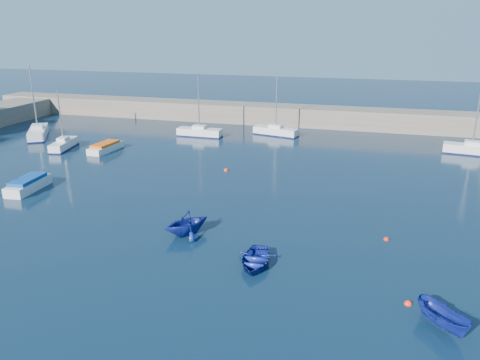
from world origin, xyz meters
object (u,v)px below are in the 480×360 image
(sailboat_3, at_px, (64,144))
(dinghy_right, at_px, (443,318))
(sailboat_6, at_px, (276,131))
(motorboat_1, at_px, (28,184))
(motorboat_2, at_px, (105,147))
(sailboat_4, at_px, (38,132))
(sailboat_5, at_px, (199,132))
(dinghy_left, at_px, (186,223))
(sailboat_7, at_px, (472,149))
(dinghy_center, at_px, (255,260))

(sailboat_3, bearing_deg, dinghy_right, -43.88)
(sailboat_6, distance_m, motorboat_1, 30.99)
(motorboat_1, height_order, motorboat_2, motorboat_1)
(sailboat_4, distance_m, sailboat_6, 30.12)
(sailboat_5, xyz_separation_m, dinghy_left, (9.46, -27.90, 0.30))
(sailboat_5, distance_m, dinghy_right, 42.38)
(sailboat_3, xyz_separation_m, dinghy_right, (37.52, -24.11, 0.04))
(sailboat_3, xyz_separation_m, sailboat_5, (12.69, 10.24, 0.02))
(sailboat_4, relative_size, sailboat_7, 1.15)
(sailboat_4, bearing_deg, motorboat_1, -86.85)
(motorboat_1, xyz_separation_m, dinghy_center, (21.92, -7.60, -0.17))
(motorboat_2, xyz_separation_m, dinghy_center, (22.56, -21.03, -0.09))
(sailboat_3, distance_m, motorboat_2, 5.12)
(sailboat_4, relative_size, dinghy_left, 2.73)
(sailboat_6, xyz_separation_m, sailboat_7, (22.55, -3.36, 0.04))
(motorboat_1, relative_size, dinghy_center, 1.35)
(motorboat_1, bearing_deg, dinghy_center, -23.78)
(sailboat_4, xyz_separation_m, sailboat_5, (19.48, 5.92, -0.07))
(sailboat_5, height_order, dinghy_right, sailboat_5)
(motorboat_1, bearing_deg, motorboat_2, 88.09)
(sailboat_4, height_order, motorboat_1, sailboat_4)
(motorboat_1, distance_m, dinghy_right, 33.67)
(sailboat_5, bearing_deg, sailboat_6, -69.84)
(motorboat_1, relative_size, motorboat_2, 0.98)
(dinghy_left, bearing_deg, sailboat_3, 179.77)
(motorboat_2, distance_m, dinghy_right, 40.67)
(sailboat_4, xyz_separation_m, dinghy_left, (28.94, -21.97, 0.23))
(sailboat_4, xyz_separation_m, motorboat_1, (12.53, -17.30, -0.11))
(motorboat_2, bearing_deg, sailboat_5, 56.70)
(sailboat_7, bearing_deg, motorboat_2, 111.90)
(sailboat_7, bearing_deg, sailboat_6, 89.63)
(sailboat_6, distance_m, dinghy_right, 40.69)
(sailboat_4, relative_size, dinghy_right, 2.98)
(sailboat_3, height_order, sailboat_4, sailboat_4)
(sailboat_3, xyz_separation_m, motorboat_1, (5.74, -12.98, -0.01))
(sailboat_4, xyz_separation_m, sailboat_7, (51.25, 5.79, -0.04))
(sailboat_6, bearing_deg, sailboat_4, 121.42)
(sailboat_5, relative_size, sailboat_6, 0.99)
(sailboat_6, xyz_separation_m, dinghy_left, (0.24, -31.12, 0.31))
(dinghy_right, bearing_deg, sailboat_4, 108.23)
(dinghy_center, bearing_deg, sailboat_4, 140.60)
(sailboat_6, height_order, motorboat_2, sailboat_6)
(sailboat_6, relative_size, dinghy_center, 2.19)
(sailboat_7, bearing_deg, sailboat_4, 104.54)
(dinghy_center, distance_m, dinghy_left, 6.26)
(sailboat_7, bearing_deg, sailboat_5, 97.86)
(sailboat_7, bearing_deg, sailboat_3, 110.90)
(dinghy_center, bearing_deg, sailboat_7, 57.76)
(dinghy_right, bearing_deg, sailboat_5, 86.77)
(sailboat_4, height_order, sailboat_7, sailboat_4)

